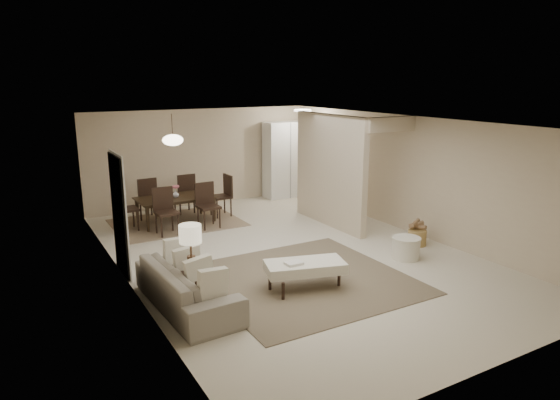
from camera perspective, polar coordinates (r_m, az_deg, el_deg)
floor at (r=9.59m, az=1.03°, el=-6.13°), size 9.00×9.00×0.00m
ceiling at (r=9.05m, az=1.10°, el=8.93°), size 9.00×9.00×0.00m
back_wall at (r=13.24m, az=-8.99°, el=4.85°), size 6.00×0.00×6.00m
left_wall at (r=8.16m, az=-17.35°, el=-1.15°), size 0.00×9.00×9.00m
right_wall at (r=11.05m, az=14.57°, el=2.82°), size 0.00×9.00×9.00m
partition at (r=11.23m, az=5.70°, el=3.37°), size 0.15×2.50×2.50m
doorway at (r=8.79m, az=-17.92°, el=-1.69°), size 0.04×0.90×2.04m
pantry_cabinet at (r=13.96m, az=0.63°, el=4.64°), size 1.20×0.55×2.10m
flush_light at (r=12.97m, az=2.61°, el=10.20°), size 0.44×0.44×0.05m
living_rug at (r=8.42m, az=2.89°, el=-9.01°), size 3.20×3.20×0.01m
sofa at (r=7.48m, az=-10.56°, el=-9.66°), size 2.23×0.97×0.64m
ottoman_bench at (r=7.95m, az=2.87°, el=-7.68°), size 1.35×0.89×0.45m
side_table at (r=7.44m, az=-9.94°, el=-10.31°), size 0.56×0.56×0.50m
table_lamp at (r=7.15m, az=-10.21°, el=-4.34°), size 0.32×0.32×0.76m
round_pouf at (r=9.55m, az=14.21°, el=-5.35°), size 0.52×0.52×0.41m
wicker_basket at (r=10.37m, az=15.39°, el=-4.18°), size 0.48×0.48×0.31m
dining_rug at (r=11.81m, az=-11.69°, el=-2.54°), size 2.80×2.10×0.01m
dining_table at (r=11.73m, az=-11.76°, el=-1.14°), size 1.76×1.02×0.61m
dining_chairs at (r=11.68m, az=-11.81°, el=-0.20°), size 2.71×1.99×1.01m
vase at (r=11.64m, az=-11.85°, el=0.69°), size 0.18×0.18×0.16m
yellow_mat at (r=12.75m, az=6.47°, el=-1.13°), size 0.84×0.55×0.01m
pendant_light at (r=11.43m, az=-12.15°, el=6.71°), size 0.46×0.46×0.71m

